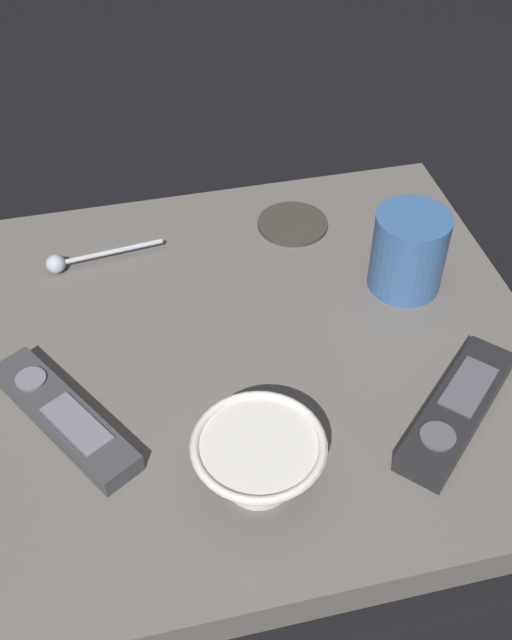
{
  "coord_description": "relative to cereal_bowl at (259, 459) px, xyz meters",
  "views": [
    {
      "loc": [
        -0.56,
        0.11,
        0.65
      ],
      "look_at": [
        0.02,
        -0.02,
        0.06
      ],
      "focal_mm": 43.12,
      "sensor_mm": 36.0,
      "label": 1
    }
  ],
  "objects": [
    {
      "name": "ground_plane",
      "position": [
        0.17,
        -0.02,
        -0.08
      ],
      "size": [
        6.0,
        6.0,
        0.0
      ],
      "primitive_type": "plane",
      "color": "black"
    },
    {
      "name": "cereal_bowl",
      "position": [
        0.0,
        0.0,
        0.0
      ],
      "size": [
        0.12,
        0.12,
        0.06
      ],
      "color": "beige",
      "rests_on": "table"
    },
    {
      "name": "tv_remote_far",
      "position": [
        0.03,
        -0.21,
        -0.02
      ],
      "size": [
        0.16,
        0.17,
        0.03
      ],
      "color": "black",
      "rests_on": "table"
    },
    {
      "name": "tv_remote_near",
      "position": [
        0.11,
        0.17,
        -0.02
      ],
      "size": [
        0.19,
        0.14,
        0.02
      ],
      "color": "#38383D",
      "rests_on": "table"
    },
    {
      "name": "coffee_mug",
      "position": [
        0.23,
        -0.23,
        0.01
      ],
      "size": [
        0.12,
        0.09,
        0.1
      ],
      "color": "#33598C",
      "rests_on": "table"
    },
    {
      "name": "teaspoon",
      "position": [
        0.35,
        0.15,
        -0.02
      ],
      "size": [
        0.03,
        0.14,
        0.02
      ],
      "color": "#A3A5B2",
      "rests_on": "table"
    },
    {
      "name": "table",
      "position": [
        0.17,
        -0.02,
        -0.06
      ],
      "size": [
        0.59,
        0.66,
        0.04
      ],
      "color": "#5B5651",
      "rests_on": "ground"
    },
    {
      "name": "drink_coaster",
      "position": [
        0.37,
        -0.13,
        -0.03
      ],
      "size": [
        0.09,
        0.09,
        0.01
      ],
      "color": "#332D28",
      "rests_on": "table"
    }
  ]
}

